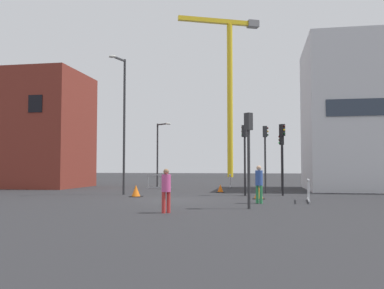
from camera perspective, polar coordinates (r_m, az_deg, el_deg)
The scene contains 18 objects.
ground at distance 20.91m, azimuth -2.25°, elevation -7.75°, with size 160.00×160.00×0.00m, color #28282B.
brick_building at distance 36.71m, azimuth -22.54°, elevation 1.80°, with size 10.30×6.62×9.33m.
construction_crane at distance 66.70m, azimuth 5.17°, elevation 9.40°, with size 12.69×6.03×25.49m.
streetlamp_tall at distance 25.23m, azimuth -9.60°, elevation 3.92°, with size 0.64×1.39×8.27m.
streetlamp_short at distance 34.44m, azimuth -4.57°, elevation -0.48°, with size 1.42×1.08×5.32m.
traffic_light_verge at distance 24.57m, azimuth 12.47°, elevation -0.44°, with size 0.36×0.38×4.19m.
traffic_light_near at distance 24.30m, azimuth 7.34°, elevation -0.53°, with size 0.39×0.35×4.14m.
traffic_light_far at distance 29.19m, azimuth 12.37°, elevation -1.18°, with size 0.39×0.30×3.91m.
traffic_light_corner at distance 26.32m, azimuth 10.15°, elevation -0.53°, with size 0.37×0.24×4.26m.
traffic_light_crosswalk at distance 16.78m, azimuth 7.86°, elevation 0.06°, with size 0.37×0.37×3.89m.
pedestrian_walking at distance 15.19m, azimuth -3.62°, elevation -5.97°, with size 0.34×0.34×1.62m.
pedestrian_waiting at distance 19.23m, azimuth 9.31°, elevation -5.08°, with size 0.34×0.34×1.75m.
safety_barrier_left_run at distance 20.61m, azimuth 15.90°, elevation -6.13°, with size 0.23×2.41×1.08m.
safety_barrier_rear at distance 32.94m, azimuth 5.33°, elevation -5.03°, with size 0.18×2.50×1.08m.
safety_barrier_front at distance 31.56m, azimuth -4.62°, elevation -5.13°, with size 1.97×0.27×1.08m.
traffic_cone_orange at distance 23.37m, azimuth -7.81°, elevation -6.46°, with size 0.66×0.66×0.66m.
traffic_cone_by_barrier at distance 27.14m, azimuth 3.97°, elevation -6.14°, with size 0.52×0.52×0.53m.
traffic_cone_on_verge at distance 21.95m, azimuth 9.26°, elevation -6.69°, with size 0.64×0.64×0.65m.
Camera 1 is at (4.33, -20.39, 1.72)m, focal length 38.32 mm.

